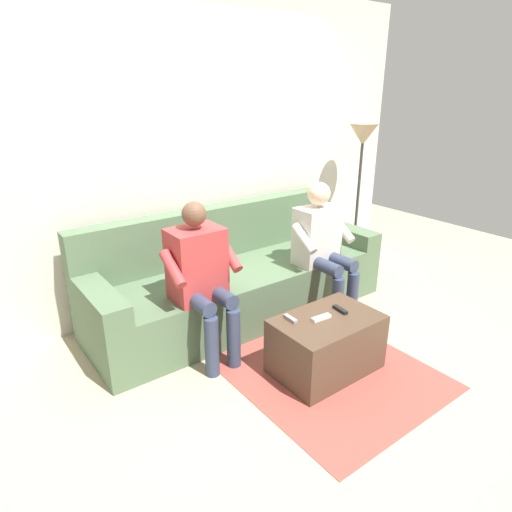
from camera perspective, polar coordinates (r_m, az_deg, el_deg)
The scene contains 11 objects.
ground_plane at distance 3.51m, azimuth 4.66°, elevation -11.60°, with size 8.00×8.00×0.00m, color tan.
back_wall at distance 4.02m, azimuth -6.94°, elevation 13.13°, with size 4.70×0.06×2.69m, color beige.
couch at distance 3.88m, azimuth -2.34°, elevation -3.10°, with size 2.63×0.85×0.91m.
coffee_table at distance 3.19m, azimuth 8.98°, elevation -11.13°, with size 0.73×0.48×0.41m.
person_left_seated at distance 3.79m, azimuth 8.52°, elevation 1.74°, with size 0.53×0.53×1.15m.
person_right_seated at distance 3.15m, azimuth -7.10°, elevation -2.16°, with size 0.52×0.51×1.16m.
remote_gray at distance 3.03m, azimuth 4.45°, elevation -8.04°, with size 0.12×0.03×0.02m, color gray.
remote_black at distance 3.19m, azimuth 10.76°, elevation -6.78°, with size 0.13×0.03×0.02m, color black.
remote_white at distance 3.06m, azimuth 8.38°, elevation -7.86°, with size 0.15×0.04×0.02m, color white.
floor_rug at distance 3.37m, azimuth 7.42°, elevation -13.26°, with size 1.26×1.70×0.01m, color #9E473D.
floor_lamp at distance 4.77m, azimuth 13.48°, elevation 13.49°, with size 0.29×0.29×1.54m.
Camera 1 is at (1.98, 2.79, 1.90)m, focal length 31.13 mm.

